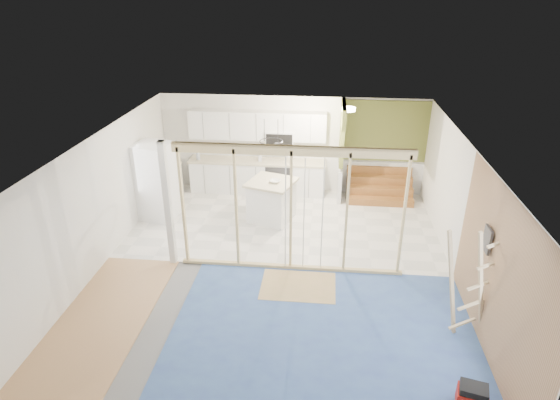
# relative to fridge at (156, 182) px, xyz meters

# --- Properties ---
(room) EXTENTS (7.01, 8.01, 2.61)m
(room) POSITION_rel_fridge_xyz_m (3.07, -1.97, 0.36)
(room) COLOR slate
(room) RESTS_ON ground
(floor_overlays) EXTENTS (7.00, 8.00, 0.03)m
(floor_overlays) POSITION_rel_fridge_xyz_m (3.15, -1.91, -0.93)
(floor_overlays) COLOR beige
(floor_overlays) RESTS_ON room
(stud_frame) EXTENTS (4.66, 0.14, 2.60)m
(stud_frame) POSITION_rel_fridge_xyz_m (2.83, -1.97, 0.65)
(stud_frame) COLOR beige
(stud_frame) RESTS_ON room
(base_cabinets) EXTENTS (4.45, 2.24, 0.93)m
(base_cabinets) POSITION_rel_fridge_xyz_m (1.47, 1.39, -0.47)
(base_cabinets) COLOR white
(base_cabinets) RESTS_ON room
(upper_cabinets) EXTENTS (3.60, 0.41, 0.85)m
(upper_cabinets) POSITION_rel_fridge_xyz_m (2.23, 1.84, 0.88)
(upper_cabinets) COLOR white
(upper_cabinets) RESTS_ON room
(green_partition) EXTENTS (2.25, 1.51, 2.60)m
(green_partition) POSITION_rel_fridge_xyz_m (5.12, 1.69, 0.01)
(green_partition) COLOR olive
(green_partition) RESTS_ON room
(pot_rack) EXTENTS (0.52, 0.52, 0.72)m
(pot_rack) POSITION_rel_fridge_xyz_m (2.77, -0.08, 1.06)
(pot_rack) COLOR black
(pot_rack) RESTS_ON room
(sheathing_panel) EXTENTS (0.02, 4.00, 2.60)m
(sheathing_panel) POSITION_rel_fridge_xyz_m (6.55, -3.97, 0.36)
(sheathing_panel) COLOR tan
(sheathing_panel) RESTS_ON room
(electrical_panel) EXTENTS (0.04, 0.30, 0.40)m
(electrical_panel) POSITION_rel_fridge_xyz_m (6.50, -3.37, 0.71)
(electrical_panel) COLOR #3A3B3F
(electrical_panel) RESTS_ON room
(ceiling_light) EXTENTS (0.32, 0.32, 0.08)m
(ceiling_light) POSITION_rel_fridge_xyz_m (4.47, 1.03, 1.60)
(ceiling_light) COLOR #FFEABF
(ceiling_light) RESTS_ON room
(fridge) EXTENTS (0.97, 0.94, 1.87)m
(fridge) POSITION_rel_fridge_xyz_m (0.00, 0.00, 0.00)
(fridge) COLOR white
(fridge) RESTS_ON room
(island) EXTENTS (1.28, 1.28, 1.00)m
(island) POSITION_rel_fridge_xyz_m (2.74, 0.15, -0.44)
(island) COLOR white
(island) RESTS_ON room
(bowl) EXTENTS (0.29, 0.29, 0.06)m
(bowl) POSITION_rel_fridge_xyz_m (2.84, 0.09, 0.09)
(bowl) COLOR white
(bowl) RESTS_ON island
(soap_bottle_a) EXTENTS (0.14, 0.14, 0.29)m
(soap_bottle_a) POSITION_rel_fridge_xyz_m (0.60, 1.62, 0.14)
(soap_bottle_a) COLOR #A8B0BB
(soap_bottle_a) RESTS_ON base_cabinets
(soap_bottle_b) EXTENTS (0.09, 0.09, 0.19)m
(soap_bottle_b) POSITION_rel_fridge_xyz_m (2.26, 1.68, 0.09)
(soap_bottle_b) COLOR silver
(soap_bottle_b) RESTS_ON base_cabinets
(toolbox) EXTENTS (0.46, 0.38, 0.38)m
(toolbox) POSITION_rel_fridge_xyz_m (6.07, -5.10, -0.76)
(toolbox) COLOR #A0160E
(toolbox) RESTS_ON room
(ladder) EXTENTS (1.04, 0.21, 1.97)m
(ladder) POSITION_rel_fridge_xyz_m (6.27, -3.68, 0.07)
(ladder) COLOR tan
(ladder) RESTS_ON room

